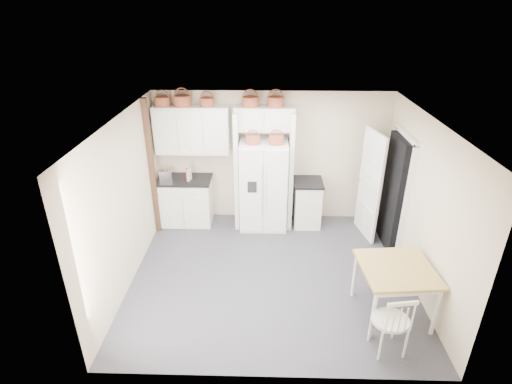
{
  "coord_description": "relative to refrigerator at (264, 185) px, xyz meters",
  "views": [
    {
      "loc": [
        -0.11,
        -5.36,
        4.09
      ],
      "look_at": [
        -0.26,
        0.4,
        1.31
      ],
      "focal_mm": 28.0,
      "sensor_mm": 36.0,
      "label": 1
    }
  ],
  "objects": [
    {
      "name": "basket_fridge_a",
      "position": [
        -0.2,
        -0.1,
        0.94
      ],
      "size": [
        0.27,
        0.27,
        0.14
      ],
      "primitive_type": "cylinder",
      "color": "maroon",
      "rests_on": "refrigerator"
    },
    {
      "name": "fridge_panel_right",
      "position": [
        0.51,
        0.08,
        0.28
      ],
      "size": [
        0.08,
        0.6,
        2.3
      ],
      "primitive_type": "cube",
      "color": "beige",
      "rests_on": "floor"
    },
    {
      "name": "windsor_chair",
      "position": [
        1.62,
        -3.15,
        -0.39
      ],
      "size": [
        0.53,
        0.5,
        0.97
      ],
      "primitive_type": "cube",
      "rotation": [
        0.0,
        0.0,
        0.15
      ],
      "color": "beige",
      "rests_on": "floor"
    },
    {
      "name": "doorway_void",
      "position": [
        2.31,
        -0.62,
        0.15
      ],
      "size": [
        0.18,
        0.85,
        2.05
      ],
      "primitive_type": "cube",
      "color": "black",
      "rests_on": "floor"
    },
    {
      "name": "basket_bridge_b",
      "position": [
        0.2,
        0.21,
        1.57
      ],
      "size": [
        0.31,
        0.31,
        0.18
      ],
      "primitive_type": "cylinder",
      "color": "maroon",
      "rests_on": "bridge_cabinet"
    },
    {
      "name": "basket_bridge_a",
      "position": [
        -0.25,
        0.21,
        1.57
      ],
      "size": [
        0.31,
        0.31,
        0.17
      ],
      "primitive_type": "cylinder",
      "color": "maroon",
      "rests_on": "bridge_cabinet"
    },
    {
      "name": "bridge_cabinet",
      "position": [
        0.0,
        0.21,
        1.25
      ],
      "size": [
        1.12,
        0.34,
        0.45
      ],
      "primitive_type": "cube",
      "color": "beige",
      "rests_on": "wall_back"
    },
    {
      "name": "refrigerator",
      "position": [
        0.0,
        0.0,
        0.0
      ],
      "size": [
        0.9,
        0.72,
        1.74
      ],
      "primitive_type": "cube",
      "color": "white",
      "rests_on": "floor"
    },
    {
      "name": "cookbook_cream",
      "position": [
        -1.43,
        -0.0,
        0.21
      ],
      "size": [
        0.07,
        0.16,
        0.23
      ],
      "primitive_type": "cube",
      "rotation": [
        0.0,
        0.0,
        -0.23
      ],
      "color": "beige",
      "rests_on": "counter_left"
    },
    {
      "name": "floor",
      "position": [
        0.15,
        -1.62,
        -0.87
      ],
      "size": [
        4.5,
        4.5,
        0.0
      ],
      "primitive_type": "plane",
      "color": "#454454",
      "rests_on": "ground"
    },
    {
      "name": "dining_table",
      "position": [
        1.85,
        -2.49,
        -0.47
      ],
      "size": [
        1.05,
        1.05,
        0.8
      ],
      "primitive_type": "cube",
      "rotation": [
        0.0,
        0.0,
        0.09
      ],
      "color": "olive",
      "rests_on": "floor"
    },
    {
      "name": "toaster",
      "position": [
        -1.91,
        0.07,
        0.17
      ],
      "size": [
        0.27,
        0.19,
        0.16
      ],
      "primitive_type": "cube",
      "rotation": [
        0.0,
        0.0,
        0.26
      ],
      "color": "silver",
      "rests_on": "counter_left"
    },
    {
      "name": "door_slab",
      "position": [
        1.95,
        -0.29,
        0.15
      ],
      "size": [
        0.21,
        0.79,
        2.05
      ],
      "primitive_type": "cube",
      "rotation": [
        0.0,
        0.0,
        -1.36
      ],
      "color": "white",
      "rests_on": "floor"
    },
    {
      "name": "counter_left",
      "position": [
        -1.54,
        0.08,
        0.07
      ],
      "size": [
        1.04,
        0.67,
        0.04
      ],
      "primitive_type": "cube",
      "color": "black",
      "rests_on": "base_cab_left"
    },
    {
      "name": "wall_left",
      "position": [
        -2.1,
        -1.62,
        0.43
      ],
      "size": [
        0.0,
        4.0,
        4.0
      ],
      "primitive_type": "plane",
      "rotation": [
        1.57,
        0.0,
        1.57
      ],
      "color": "beige",
      "rests_on": "floor"
    },
    {
      "name": "base_cab_left",
      "position": [
        -1.54,
        0.08,
        -0.41
      ],
      "size": [
        0.99,
        0.63,
        0.92
      ],
      "primitive_type": "cube",
      "color": "beige",
      "rests_on": "floor"
    },
    {
      "name": "basket_fridge_b",
      "position": [
        0.22,
        -0.1,
        0.94
      ],
      "size": [
        0.27,
        0.27,
        0.15
      ],
      "primitive_type": "cylinder",
      "color": "maroon",
      "rests_on": "refrigerator"
    },
    {
      "name": "wall_right",
      "position": [
        2.4,
        -1.62,
        0.43
      ],
      "size": [
        0.0,
        4.0,
        4.0
      ],
      "primitive_type": "plane",
      "rotation": [
        1.57,
        0.0,
        -1.57
      ],
      "color": "beige",
      "rests_on": "floor"
    },
    {
      "name": "cookbook_red",
      "position": [
        -1.47,
        -0.0,
        0.21
      ],
      "size": [
        0.05,
        0.15,
        0.23
      ],
      "primitive_type": "cube",
      "rotation": [
        0.0,
        0.0,
        0.14
      ],
      "color": "#AF2A3B",
      "rests_on": "counter_left"
    },
    {
      "name": "fridge_panel_left",
      "position": [
        -0.51,
        0.08,
        0.28
      ],
      "size": [
        0.08,
        0.6,
        2.3
      ],
      "primitive_type": "cube",
      "color": "beige",
      "rests_on": "floor"
    },
    {
      "name": "basket_upper_a",
      "position": [
        -1.85,
        0.21,
        1.56
      ],
      "size": [
        0.28,
        0.28,
        0.16
      ],
      "primitive_type": "cylinder",
      "color": "maroon",
      "rests_on": "upper_cabinet"
    },
    {
      "name": "upper_cabinet",
      "position": [
        -1.35,
        0.21,
        1.03
      ],
      "size": [
        1.4,
        0.34,
        0.9
      ],
      "primitive_type": "cube",
      "color": "beige",
      "rests_on": "wall_back"
    },
    {
      "name": "basket_upper_b",
      "position": [
        -1.49,
        0.21,
        1.57
      ],
      "size": [
        0.32,
        0.32,
        0.19
      ],
      "primitive_type": "cylinder",
      "color": "maroon",
      "rests_on": "upper_cabinet"
    },
    {
      "name": "ceiling",
      "position": [
        0.15,
        -1.62,
        1.73
      ],
      "size": [
        4.5,
        4.5,
        0.0
      ],
      "primitive_type": "plane",
      "color": "white",
      "rests_on": "wall_back"
    },
    {
      "name": "counter_right",
      "position": [
        0.87,
        0.08,
        0.04
      ],
      "size": [
        0.55,
        0.65,
        0.04
      ],
      "primitive_type": "cube",
      "color": "black",
      "rests_on": "base_cab_right"
    },
    {
      "name": "basket_upper_c",
      "position": [
        -1.04,
        0.21,
        1.55
      ],
      "size": [
        0.26,
        0.26,
        0.15
      ],
      "primitive_type": "cylinder",
      "color": "maroon",
      "rests_on": "upper_cabinet"
    },
    {
      "name": "base_cab_right",
      "position": [
        0.87,
        0.08,
        -0.42
      ],
      "size": [
        0.51,
        0.61,
        0.89
      ],
      "primitive_type": "cube",
      "color": "beige",
      "rests_on": "floor"
    },
    {
      "name": "wall_back",
      "position": [
        0.15,
        0.38,
        0.43
      ],
      "size": [
        4.5,
        0.0,
        4.5
      ],
      "primitive_type": "plane",
      "rotation": [
        1.57,
        0.0,
        0.0
      ],
      "color": "beige",
      "rests_on": "floor"
    },
    {
      "name": "trim_post",
      "position": [
        -2.05,
        -0.27,
        0.43
      ],
      "size": [
        0.09,
        0.09,
        2.6
      ],
      "primitive_type": "cube",
      "color": "#3D230F",
      "rests_on": "floor"
    }
  ]
}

